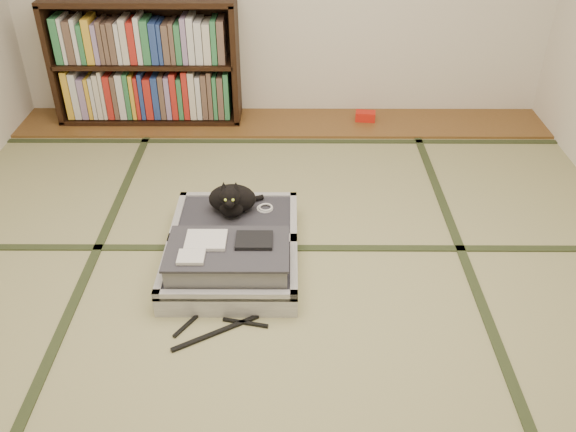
{
  "coord_description": "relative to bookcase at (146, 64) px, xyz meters",
  "views": [
    {
      "loc": [
        0.06,
        -2.29,
        2.01
      ],
      "look_at": [
        0.05,
        0.35,
        0.25
      ],
      "focal_mm": 38.0,
      "sensor_mm": 36.0,
      "label": 1
    }
  ],
  "objects": [
    {
      "name": "floor",
      "position": [
        1.01,
        -2.07,
        -0.45
      ],
      "size": [
        4.5,
        4.5,
        0.0
      ],
      "primitive_type": "plane",
      "color": "tan",
      "rests_on": "ground"
    },
    {
      "name": "tatami_borders",
      "position": [
        1.01,
        -1.58,
        -0.45
      ],
      "size": [
        4.0,
        4.5,
        0.01
      ],
      "color": "#2D381E",
      "rests_on": "ground"
    },
    {
      "name": "wood_strip",
      "position": [
        1.01,
        -0.07,
        -0.44
      ],
      "size": [
        4.0,
        0.5,
        0.02
      ],
      "primitive_type": "cube",
      "color": "brown",
      "rests_on": "ground"
    },
    {
      "name": "hanger",
      "position": [
        0.73,
        -2.29,
        -0.44
      ],
      "size": [
        0.44,
        0.31,
        0.01
      ],
      "color": "black",
      "rests_on": "floor"
    },
    {
      "name": "bookcase",
      "position": [
        0.0,
        0.0,
        0.0
      ],
      "size": [
        1.37,
        0.31,
        0.92
      ],
      "color": "black",
      "rests_on": "wood_strip"
    },
    {
      "name": "suitcase",
      "position": [
        0.77,
        -1.81,
        -0.36
      ],
      "size": [
        0.68,
        0.91,
        0.27
      ],
      "color": "silver",
      "rests_on": "floor"
    },
    {
      "name": "red_item",
      "position": [
        1.65,
        -0.04,
        -0.4
      ],
      "size": [
        0.16,
        0.11,
        0.07
      ],
      "primitive_type": "cube",
      "rotation": [
        0.0,
        0.0,
        -0.12
      ],
      "color": "red",
      "rests_on": "wood_strip"
    },
    {
      "name": "cat",
      "position": [
        0.75,
        -1.51,
        -0.23
      ],
      "size": [
        0.3,
        0.3,
        0.24
      ],
      "color": "black",
      "rests_on": "suitcase"
    },
    {
      "name": "cable_coil",
      "position": [
        0.93,
        -1.47,
        -0.31
      ],
      "size": [
        0.09,
        0.09,
        0.02
      ],
      "color": "white",
      "rests_on": "suitcase"
    }
  ]
}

